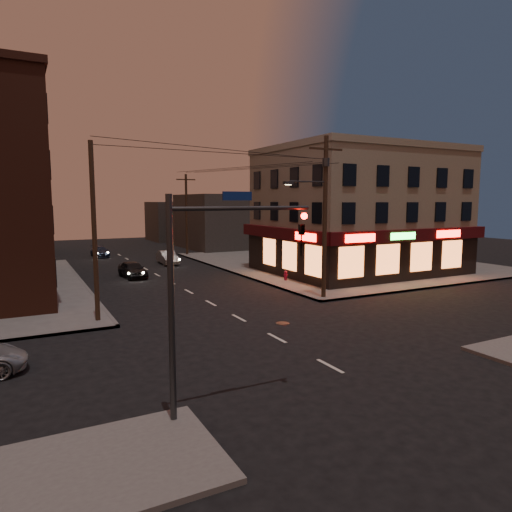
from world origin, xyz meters
TOP-DOWN VIEW (x-y plane):
  - ground at (0.00, 0.00)m, footprint 120.00×120.00m
  - sidewalk_ne at (18.00, 19.00)m, footprint 24.00×28.00m
  - pizza_building at (15.93, 13.43)m, footprint 15.85×12.85m
  - bg_building_ne_a at (14.00, 38.00)m, footprint 10.00×12.00m
  - bg_building_ne_b at (12.00, 52.00)m, footprint 8.00×8.00m
  - utility_pole_main at (6.68, 5.80)m, footprint 4.20×0.44m
  - utility_pole_far at (6.80, 32.00)m, footprint 0.26×0.26m
  - utility_pole_west at (-6.80, 6.50)m, footprint 0.24×0.24m
  - traffic_signal at (-5.57, -5.60)m, footprint 4.49×0.32m
  - sedan_near at (-2.11, 19.63)m, footprint 1.92×4.05m
  - sedan_mid at (2.69, 26.01)m, footprint 1.51×4.05m
  - sedan_far at (-2.25, 35.24)m, footprint 1.66×4.02m
  - fire_hydrant at (7.80, 12.07)m, footprint 0.33×0.33m

SIDE VIEW (x-z plane):
  - ground at x=0.00m, z-range 0.00..0.00m
  - sidewalk_ne at x=18.00m, z-range 0.00..0.15m
  - fire_hydrant at x=7.80m, z-range 0.18..0.94m
  - sedan_far at x=-2.25m, z-range 0.00..1.16m
  - sedan_mid at x=2.69m, z-range 0.00..1.32m
  - sedan_near at x=-2.11m, z-range 0.00..1.34m
  - bg_building_ne_b at x=12.00m, z-range 0.00..6.00m
  - bg_building_ne_a at x=14.00m, z-range 0.00..7.00m
  - traffic_signal at x=-5.57m, z-range 0.92..7.39m
  - utility_pole_far at x=6.80m, z-range 0.15..9.15m
  - utility_pole_west at x=-6.80m, z-range 0.15..9.15m
  - pizza_building at x=15.93m, z-range 0.10..10.60m
  - utility_pole_main at x=6.68m, z-range 0.76..10.76m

